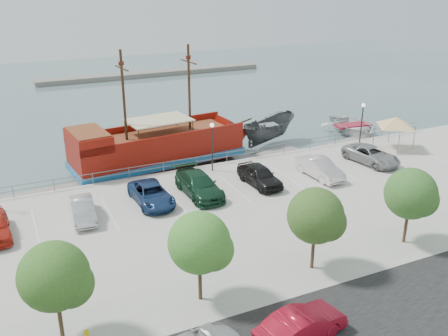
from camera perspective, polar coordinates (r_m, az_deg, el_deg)
name	(u,v)px	position (r m, az deg, el deg)	size (l,w,h in m)	color
ground	(247,211)	(38.34, 2.63, -4.94)	(160.00, 160.00, 0.00)	#465C60
street	(399,324)	(26.86, 19.39, -16.51)	(100.00, 8.00, 0.04)	black
sidewalk	(326,264)	(30.49, 11.55, -10.68)	(100.00, 4.00, 0.05)	#9B9990
seawall_railing	(206,160)	(44.21, -2.02, 0.90)	(50.00, 0.06, 1.00)	slate
far_shore	(153,74)	(90.79, -8.09, 10.64)	(40.00, 3.00, 0.80)	slate
pirate_ship	(171,146)	(46.96, -6.09, 2.57)	(18.58, 6.86, 11.59)	maroon
patrol_boat	(269,132)	(52.73, 5.14, 4.10)	(2.73, 7.25, 2.81)	#3F4244
speedboat	(353,128)	(57.97, 14.49, 4.45)	(5.35, 7.49, 1.55)	silver
dock_west	(40,196)	(43.00, -20.26, -3.00)	(7.18, 2.05, 0.41)	gray
dock_mid	(267,157)	(48.82, 4.98, 1.21)	(7.68, 2.20, 0.44)	gray
dock_east	(347,144)	(54.05, 13.84, 2.65)	(7.11, 2.03, 0.41)	gray
canopy_tent	(396,117)	(50.54, 19.11, 5.51)	(5.37, 5.37, 3.65)	slate
street_sedan	(301,326)	(24.41, 8.78, -17.43)	(1.65, 4.72, 1.55)	maroon
fire_hydrant	(87,335)	(25.08, -15.43, -17.96)	(0.25, 0.25, 0.71)	yellow
lamp_post_mid	(212,138)	(42.29, -1.37, 3.41)	(0.36, 0.36, 4.28)	black
lamp_post_right	(362,117)	(50.61, 15.52, 5.66)	(0.36, 0.36, 4.28)	black
tree_b	(58,278)	(23.94, -18.45, -11.85)	(3.30, 3.20, 5.00)	#473321
tree_c	(203,244)	(25.31, -2.47, -8.71)	(3.30, 3.20, 5.00)	#473321
tree_d	(318,217)	(28.39, 10.73, -5.56)	(3.30, 3.20, 5.00)	#473321
tree_e	(413,195)	(32.70, 20.80, -2.92)	(3.30, 3.20, 5.00)	#473321
parked_car_b	(83,210)	(35.97, -15.84, -4.61)	(1.51, 4.33, 1.43)	#AFAFAF
parked_car_c	(151,194)	(37.32, -8.30, -2.99)	(2.40, 5.21, 1.45)	navy
parked_car_d	(199,185)	(38.31, -2.88, -1.93)	(2.35, 5.78, 1.68)	#143723
parked_car_e	(260,175)	(40.19, 4.09, -0.83)	(1.95, 4.85, 1.65)	black
parked_car_f	(320,168)	(42.38, 10.90, -0.01)	(1.71, 4.90, 1.61)	silver
parked_car_g	(371,155)	(46.70, 16.47, 1.44)	(2.53, 5.48, 1.52)	gray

